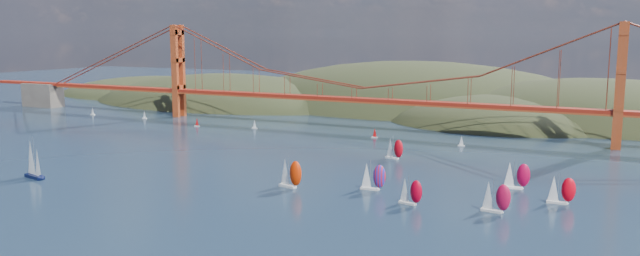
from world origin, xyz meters
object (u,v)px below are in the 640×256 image
object	(u,v)px
sloop_navy	(33,160)
racer_0	(290,173)
racer_1	(410,191)
racer_4	(561,190)
racer_3	(516,175)
racer_5	(394,148)
racer_rwb	(373,176)
racer_2	(495,197)

from	to	relation	value
sloop_navy	racer_0	size ratio (longest dim) A/B	1.41
racer_0	racer_1	xyz separation A→B (m)	(41.56, -2.21, -0.85)
sloop_navy	racer_4	bearing A→B (deg)	28.07
racer_3	racer_5	bearing A→B (deg)	145.66
racer_0	racer_rwb	bearing A→B (deg)	34.05
racer_rwb	racer_5	bearing A→B (deg)	99.21
sloop_navy	racer_2	bearing A→B (deg)	23.28
sloop_navy	racer_3	bearing A→B (deg)	33.74
racer_0	racer_4	world-z (taller)	racer_0
racer_4	racer_rwb	xyz separation A→B (m)	(-55.89, -9.11, 0.20)
racer_1	racer_rwb	distance (m)	19.83
racer_2	racer_5	distance (m)	77.87
racer_4	racer_rwb	bearing A→B (deg)	-174.29
sloop_navy	racer_3	xyz separation A→B (m)	(153.42, 58.43, -1.99)
racer_5	racer_rwb	distance (m)	51.50
racer_0	racer_5	world-z (taller)	racer_0
racer_5	racer_2	bearing A→B (deg)	-31.30
racer_2	racer_3	world-z (taller)	racer_3
racer_5	racer_4	bearing A→B (deg)	-13.95
racer_5	racer_rwb	world-z (taller)	racer_rwb
sloop_navy	racer_2	world-z (taller)	sloop_navy
racer_0	racer_3	world-z (taller)	racer_0
racer_0	racer_2	size ratio (longest dim) A/B	1.10
sloop_navy	racer_0	xyz separation A→B (m)	(87.00, 27.39, -1.59)
racer_0	racer_rwb	size ratio (longest dim) A/B	1.09
racer_3	racer_rwb	bearing A→B (deg)	-157.46
sloop_navy	racer_2	size ratio (longest dim) A/B	1.55
sloop_navy	racer_rwb	size ratio (longest dim) A/B	1.54
sloop_navy	racer_4	distance (m)	174.27
racer_2	racer_0	bearing A→B (deg)	-171.18
sloop_navy	racer_1	distance (m)	131.02
racer_4	racer_0	bearing A→B (deg)	-170.90
racer_2	racer_5	size ratio (longest dim) A/B	1.03
racer_1	sloop_navy	bearing A→B (deg)	-155.71
racer_2	racer_5	world-z (taller)	racer_2
racer_2	racer_4	size ratio (longest dim) A/B	1.04
racer_1	racer_5	world-z (taller)	racer_5
racer_3	racer_5	distance (m)	59.05
racer_2	racer_4	world-z (taller)	racer_2
racer_1	racer_rwb	bearing A→B (deg)	158.37
racer_4	racer_5	bearing A→B (deg)	144.62
racer_rwb	racer_4	bearing A→B (deg)	6.58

